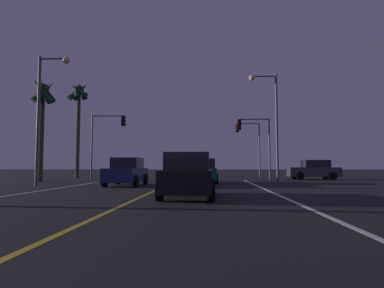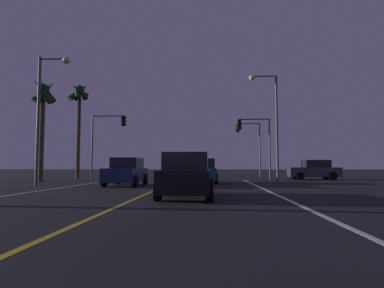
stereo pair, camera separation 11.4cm
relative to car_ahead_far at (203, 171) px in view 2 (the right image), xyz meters
The scene contains 13 objects.
lane_edge_right 12.83m from the car_ahead_far, 75.08° to the right, with size 0.16×33.57×0.01m, color silver.
lane_center_divider 12.59m from the car_ahead_far, 100.13° to the right, with size 0.16×33.57×0.01m, color gold.
car_ahead_far is the anchor object (origin of this frame).
car_crossing_side 11.16m from the car_ahead_far, 31.69° to the left, with size 4.30×2.02×1.70m.
car_oncoming 5.64m from the car_ahead_far, 145.24° to the right, with size 2.02×4.30×1.70m.
car_lead_same_lane 10.25m from the car_ahead_far, 92.02° to the right, with size 2.02×4.30×1.70m.
traffic_light_near_right 7.17m from the car_ahead_far, 49.45° to the left, with size 2.85×0.36×5.26m.
traffic_light_near_left 10.41m from the car_ahead_far, 150.06° to the left, with size 3.12×0.36×5.66m.
traffic_light_far_right 11.78m from the car_ahead_far, 67.10° to the left, with size 2.55×0.36×5.61m.
street_lamp_left_mid 11.10m from the car_ahead_far, 156.88° to the right, with size 1.96×0.44×7.88m.
street_lamp_right_far 6.75m from the car_ahead_far, 15.57° to the left, with size 2.11×0.44×8.12m.
palm_tree_left_mid 13.50m from the car_ahead_far, behind, with size 2.02×2.10×7.97m.
palm_tree_left_far 16.07m from the car_ahead_far, 148.52° to the left, with size 2.14×2.30×9.55m.
Camera 2 is at (2.81, 0.74, 1.23)m, focal length 29.62 mm.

